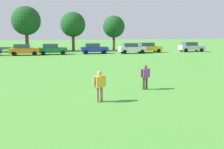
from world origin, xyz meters
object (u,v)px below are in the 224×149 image
Objects in this scene: parked_car_yellow_5 at (148,47)px; tree_center at (26,21)px; adult_bystander at (99,84)px; parked_car_silver_6 at (191,47)px; parked_car_green_2 at (52,49)px; tree_right at (73,25)px; parked_car_white_4 at (132,48)px; tree_far_right at (114,27)px; bystander_near_trees at (145,75)px; parked_car_blue_3 at (94,48)px; parked_car_orange_1 at (24,50)px.

tree_center is (-20.28, 6.92, 4.50)m from parked_car_yellow_5.
parked_car_yellow_5 is (13.04, 30.09, -0.12)m from adult_bystander.
adult_bystander is 36.89m from parked_car_silver_6.
parked_car_green_2 is 8.75m from tree_right.
parked_car_white_4 is 9.28m from tree_far_right.
parked_car_green_2 and parked_car_yellow_5 have the same top height.
adult_bystander reaches higher than bystander_near_trees.
parked_car_white_4 is at bearing 55.24° from bystander_near_trees.
tree_right is at bearing 113.33° from parked_car_blue_3.
adult_bystander is 29.72m from parked_car_orange_1.
tree_center reaches higher than adult_bystander.
bystander_near_trees is at bearing -109.38° from parked_car_yellow_5.
parked_car_yellow_5 is at bearing -26.61° from tree_right.
parked_car_yellow_5 is (15.81, 0.85, 0.00)m from parked_car_green_2.
parked_car_silver_6 is (21.01, 30.32, -0.12)m from adult_bystander.
parked_car_silver_6 is (17.70, 27.89, -0.08)m from bystander_near_trees.
tree_right reaches higher than parked_car_orange_1.
parked_car_blue_3 is 13.99m from tree_center.
tree_center is (-10.97, 7.43, 4.50)m from parked_car_blue_3.
parked_car_yellow_5 is 0.61× the size of tree_right.
bystander_near_trees is 0.37× the size of parked_car_silver_6.
parked_car_silver_6 is 21.31m from tree_right.
parked_car_yellow_5 reaches higher than adult_bystander.
parked_car_green_2 is 10.02m from tree_center.
parked_car_green_2 is at bearing -177.40° from parked_car_silver_6.
tree_center reaches higher than parked_car_blue_3.
tree_far_right reaches higher than parked_car_blue_3.
adult_bystander is at bearing -97.21° from parked_car_blue_3.
tree_center is at bearing 119.89° from parked_car_green_2.
tree_center is at bearing 77.85° from adult_bystander.
tree_right is (-2.85, 6.61, 3.87)m from parked_car_blue_3.
parked_car_orange_1 is 19.99m from parked_car_yellow_5.
parked_car_white_4 is 1.00× the size of parked_car_yellow_5.
bystander_near_trees is 0.37× the size of parked_car_orange_1.
parked_car_green_2 is 12.59m from parked_car_white_4.
tree_center reaches higher than bystander_near_trees.
parked_car_yellow_5 is 9.24m from tree_far_right.
tree_far_right is (5.33, 34.99, 3.44)m from bystander_near_trees.
tree_right is at bearing 43.01° from parked_car_orange_1.
tree_center reaches higher than parked_car_silver_6.
parked_car_green_2 is at bearing 178.48° from parked_car_white_4.
parked_car_silver_6 is at bearing 2.90° from parked_car_orange_1.
tree_far_right is (-1.17, 8.51, 3.52)m from parked_car_white_4.
parked_car_white_4 is at bearing -172.81° from parked_car_silver_6.
parked_car_orange_1 and parked_car_white_4 have the same top height.
parked_car_blue_3 is (0.43, 27.15, -0.08)m from bystander_near_trees.
bystander_near_trees is 0.37× the size of parked_car_blue_3.
bystander_near_trees is 35.56m from tree_far_right.
bystander_near_trees is at bearing -98.67° from tree_far_right.
parked_car_orange_1 is 18.08m from tree_far_right.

